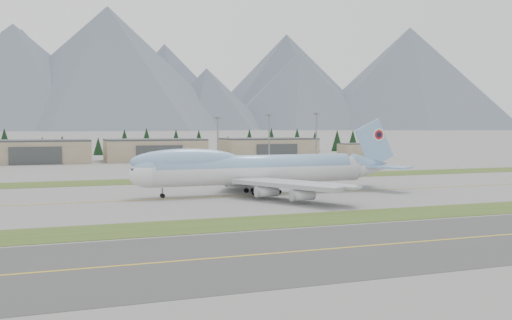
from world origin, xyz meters
name	(u,v)px	position (x,y,z in m)	size (l,w,h in m)	color
ground	(311,193)	(0.00, 0.00, 0.00)	(7000.00, 7000.00, 0.00)	slate
grass_strip_near	(394,214)	(0.00, -38.00, 0.00)	(400.00, 14.00, 0.08)	#3A4C1B
grass_strip_far	(253,178)	(0.00, 45.00, 0.00)	(400.00, 18.00, 0.08)	#3A4C1B
asphalt_taxiway	(481,237)	(0.00, -62.00, 0.00)	(400.00, 32.00, 0.04)	#3A3A3A
taxiway_line_main	(311,193)	(0.00, 0.00, 0.00)	(400.00, 0.40, 0.02)	yellow
taxiway_line_near	(481,237)	(0.00, -62.00, 0.00)	(400.00, 0.40, 0.02)	yellow
boeing_747_freighter	(256,169)	(-14.02, 2.70, 6.35)	(72.44, 63.16, 19.26)	silver
hangar_left	(36,151)	(-70.00, 149.90, 5.39)	(48.00, 26.60, 10.80)	gray
hangar_center	(155,150)	(-15.00, 149.90, 5.39)	(48.00, 26.60, 10.80)	gray
hangar_right	(268,148)	(45.00, 149.90, 5.39)	(48.00, 26.60, 10.80)	gray
control_shed	(353,150)	(95.00, 148.00, 3.80)	(14.00, 12.00, 7.60)	gray
floodlight_masts	(207,130)	(0.60, 108.48, 15.61)	(143.95, 7.20, 23.24)	gray
service_vehicle_a	(138,165)	(-27.37, 121.58, 0.00)	(1.38, 3.42, 1.16)	silver
service_vehicle_b	(206,164)	(2.62, 117.89, 0.00)	(1.19, 3.39, 1.12)	#CBE038
service_vehicle_c	(321,158)	(71.09, 140.00, 0.00)	(1.61, 3.96, 1.15)	#98989D
conifer_belt	(190,142)	(17.04, 210.92, 7.30)	(272.04, 14.24, 16.22)	black
mountain_ridge_front	(20,70)	(-177.43, 2211.35, 229.26)	(4281.72, 1212.82, 518.02)	#4F5B69
mountain_ridge_rear	(103,79)	(183.79, 2900.00, 258.22)	(4481.76, 1078.28, 539.14)	#4F5B69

